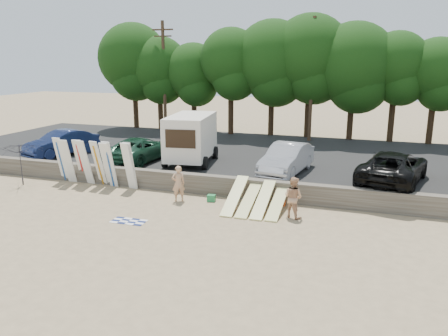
# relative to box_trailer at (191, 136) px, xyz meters

# --- Properties ---
(ground) EXTENTS (120.00, 120.00, 0.00)m
(ground) POSITION_rel_box_trailer_xyz_m (3.66, -6.42, -2.30)
(ground) COLOR tan
(ground) RESTS_ON ground
(seawall) EXTENTS (44.00, 0.50, 1.00)m
(seawall) POSITION_rel_box_trailer_xyz_m (3.66, -3.42, -1.80)
(seawall) COLOR #6B6356
(seawall) RESTS_ON ground
(parking_lot) EXTENTS (44.00, 14.50, 0.70)m
(parking_lot) POSITION_rel_box_trailer_xyz_m (3.66, 4.08, -1.95)
(parking_lot) COLOR #282828
(parking_lot) RESTS_ON ground
(treeline) EXTENTS (33.34, 6.21, 9.42)m
(treeline) POSITION_rel_box_trailer_xyz_m (2.95, 11.12, 4.16)
(treeline) COLOR #382616
(treeline) RESTS_ON parking_lot
(utility_poles) EXTENTS (25.80, 0.26, 9.00)m
(utility_poles) POSITION_rel_box_trailer_xyz_m (5.66, 9.58, 3.13)
(utility_poles) COLOR #473321
(utility_poles) RESTS_ON parking_lot
(box_trailer) EXTENTS (3.07, 4.75, 2.85)m
(box_trailer) POSITION_rel_box_trailer_xyz_m (0.00, 0.00, 0.00)
(box_trailer) COLOR white
(box_trailer) RESTS_ON parking_lot
(car_0) EXTENTS (3.06, 5.06, 1.57)m
(car_0) POSITION_rel_box_trailer_xyz_m (-8.71, -0.67, -0.81)
(car_0) COLOR #15214A
(car_0) RESTS_ON parking_lot
(car_1) EXTENTS (2.68, 5.28, 1.43)m
(car_1) POSITION_rel_box_trailer_xyz_m (-3.17, -0.43, -0.88)
(car_1) COLOR #143726
(car_1) RESTS_ON parking_lot
(car_2) EXTENTS (2.38, 5.06, 1.60)m
(car_2) POSITION_rel_box_trailer_xyz_m (5.85, -0.62, -0.80)
(car_2) COLOR #ADACB2
(car_2) RESTS_ON parking_lot
(car_3) EXTENTS (3.89, 6.23, 1.61)m
(car_3) POSITION_rel_box_trailer_xyz_m (11.22, -0.77, -0.79)
(car_3) COLOR black
(car_3) RESTS_ON parking_lot
(surfboard_upright_0) EXTENTS (0.53, 0.61, 2.56)m
(surfboard_upright_0) POSITION_rel_box_trailer_xyz_m (-6.25, -3.86, -1.02)
(surfboard_upright_0) COLOR white
(surfboard_upright_0) RESTS_ON ground
(surfboard_upright_1) EXTENTS (0.58, 0.81, 2.52)m
(surfboard_upright_1) POSITION_rel_box_trailer_xyz_m (-5.66, -4.04, -1.04)
(surfboard_upright_1) COLOR white
(surfboard_upright_1) RESTS_ON ground
(surfboard_upright_2) EXTENTS (0.61, 0.85, 2.51)m
(surfboard_upright_2) POSITION_rel_box_trailer_xyz_m (-5.01, -3.77, -1.04)
(surfboard_upright_2) COLOR white
(surfboard_upright_2) RESTS_ON ground
(surfboard_upright_3) EXTENTS (0.57, 0.78, 2.53)m
(surfboard_upright_3) POSITION_rel_box_trailer_xyz_m (-4.55, -3.99, -1.03)
(surfboard_upright_3) COLOR white
(surfboard_upright_3) RESTS_ON ground
(surfboard_upright_4) EXTENTS (0.58, 0.77, 2.53)m
(surfboard_upright_4) POSITION_rel_box_trailer_xyz_m (-3.77, -3.92, -1.03)
(surfboard_upright_4) COLOR white
(surfboard_upright_4) RESTS_ON ground
(surfboard_upright_5) EXTENTS (0.59, 0.89, 2.50)m
(surfboard_upright_5) POSITION_rel_box_trailer_xyz_m (-3.17, -3.96, -1.05)
(surfboard_upright_5) COLOR white
(surfboard_upright_5) RESTS_ON ground
(surfboard_upright_6) EXTENTS (0.55, 0.65, 2.56)m
(surfboard_upright_6) POSITION_rel_box_trailer_xyz_m (-3.02, -3.99, -1.02)
(surfboard_upright_6) COLOR white
(surfboard_upright_6) RESTS_ON ground
(surfboard_upright_7) EXTENTS (0.57, 0.59, 2.57)m
(surfboard_upright_7) POSITION_rel_box_trailer_xyz_m (-1.80, -3.97, -1.01)
(surfboard_upright_7) COLOR white
(surfboard_upright_7) RESTS_ON ground
(surfboard_upright_8) EXTENTS (0.59, 0.68, 2.55)m
(surfboard_upright_8) POSITION_rel_box_trailer_xyz_m (-1.85, -4.04, -1.02)
(surfboard_upright_8) COLOR white
(surfboard_upright_8) RESTS_ON ground
(surfboard_low_0) EXTENTS (0.56, 2.81, 1.18)m
(surfboard_low_0) POSITION_rel_box_trailer_xyz_m (4.28, -5.00, -1.71)
(surfboard_low_0) COLOR #EEEB96
(surfboard_low_0) RESTS_ON ground
(surfboard_low_1) EXTENTS (0.56, 2.90, 0.89)m
(surfboard_low_1) POSITION_rel_box_trailer_xyz_m (4.94, -4.95, -1.85)
(surfboard_low_1) COLOR #EEEB96
(surfboard_low_1) RESTS_ON ground
(surfboard_low_2) EXTENTS (0.56, 2.86, 1.04)m
(surfboard_low_2) POSITION_rel_box_trailer_xyz_m (5.61, -4.95, -1.77)
(surfboard_low_2) COLOR #EEEB96
(surfboard_low_2) RESTS_ON ground
(surfboard_low_3) EXTENTS (0.56, 2.92, 0.84)m
(surfboard_low_3) POSITION_rel_box_trailer_xyz_m (6.27, -4.87, -1.88)
(surfboard_low_3) COLOR #EEEB96
(surfboard_low_3) RESTS_ON ground
(beachgoer_a) EXTENTS (0.77, 0.72, 1.77)m
(beachgoer_a) POSITION_rel_box_trailer_xyz_m (1.40, -4.95, -1.41)
(beachgoer_a) COLOR tan
(beachgoer_a) RESTS_ON ground
(beachgoer_b) EXTENTS (1.09, 0.99, 1.82)m
(beachgoer_b) POSITION_rel_box_trailer_xyz_m (7.05, -5.40, -1.39)
(beachgoer_b) COLOR tan
(beachgoer_b) RESTS_ON ground
(cooler) EXTENTS (0.42, 0.35, 0.32)m
(cooler) POSITION_rel_box_trailer_xyz_m (2.92, -4.48, -2.14)
(cooler) COLOR #248446
(cooler) RESTS_ON ground
(gear_bag) EXTENTS (0.31, 0.26, 0.22)m
(gear_bag) POSITION_rel_box_trailer_xyz_m (6.30, -4.02, -2.19)
(gear_bag) COLOR #EE581C
(gear_bag) RESTS_ON ground
(beach_towel) EXTENTS (1.54, 1.54, 0.00)m
(beach_towel) POSITION_rel_box_trailer_xyz_m (0.51, -8.15, -2.29)
(beach_towel) COLOR white
(beach_towel) RESTS_ON ground
(beach_umbrella) EXTENTS (2.97, 3.01, 2.34)m
(beach_umbrella) POSITION_rel_box_trailer_xyz_m (-7.89, -5.16, -1.13)
(beach_umbrella) COLOR #212029
(beach_umbrella) RESTS_ON ground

